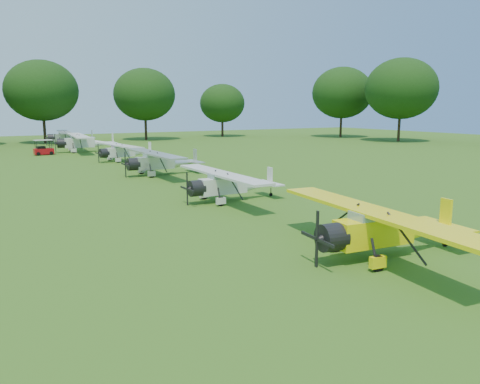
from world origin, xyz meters
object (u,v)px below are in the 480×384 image
object	(u,v)px
aircraft_5	(124,150)
golf_cart	(43,150)
aircraft_6	(84,141)
aircraft_2	(384,226)
aircraft_4	(161,160)
aircraft_3	(230,183)
aircraft_7	(69,136)

from	to	relation	value
aircraft_5	golf_cart	bearing A→B (deg)	114.06
aircraft_6	golf_cart	world-z (taller)	aircraft_6
aircraft_2	aircraft_4	xyz separation A→B (m)	(0.46, 24.90, 0.02)
aircraft_3	aircraft_7	distance (m)	50.09
golf_cart	aircraft_2	bearing A→B (deg)	-87.58
aircraft_4	aircraft_5	world-z (taller)	aircraft_4
aircraft_5	aircraft_7	bearing A→B (deg)	85.71
aircraft_4	aircraft_5	xyz separation A→B (m)	(0.31, 11.67, -0.09)
aircraft_4	aircraft_7	bearing A→B (deg)	90.12
aircraft_2	aircraft_3	bearing A→B (deg)	95.38
aircraft_3	aircraft_6	bearing A→B (deg)	91.49
aircraft_2	aircraft_4	bearing A→B (deg)	94.94
aircraft_6	aircraft_7	size ratio (longest dim) A/B	1.06
aircraft_3	aircraft_7	size ratio (longest dim) A/B	0.85
aircraft_2	aircraft_7	distance (m)	62.41
aircraft_4	golf_cart	xyz separation A→B (m)	(-6.24, 22.77, -0.61)
aircraft_4	golf_cart	distance (m)	23.62
aircraft_2	aircraft_6	size ratio (longest dim) A/B	0.87
golf_cart	aircraft_7	bearing A→B (deg)	64.84
aircraft_2	aircraft_4	world-z (taller)	aircraft_4
golf_cart	aircraft_3	bearing A→B (deg)	-85.00
aircraft_5	aircraft_7	world-z (taller)	aircraft_7
aircraft_5	aircraft_7	xyz separation A→B (m)	(-0.99, 25.83, 0.18)
aircraft_6	golf_cart	size ratio (longest dim) A/B	5.41
aircraft_2	aircraft_6	xyz separation A→B (m)	(-0.70, 49.32, 0.19)
aircraft_2	golf_cart	size ratio (longest dim) A/B	4.68
golf_cart	aircraft_5	bearing A→B (deg)	-63.93
aircraft_2	aircraft_4	size ratio (longest dim) A/B	0.99
aircraft_6	aircraft_3	bearing A→B (deg)	-84.40
aircraft_3	aircraft_4	bearing A→B (deg)	88.70
aircraft_2	golf_cart	world-z (taller)	aircraft_2
aircraft_3	aircraft_4	xyz separation A→B (m)	(0.33, 12.58, 0.10)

